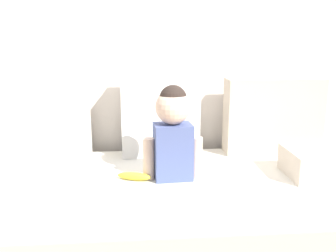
{
  "coord_description": "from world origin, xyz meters",
  "views": [
    {
      "loc": [
        -0.14,
        -1.85,
        1.07
      ],
      "look_at": [
        0.02,
        0.0,
        0.63
      ],
      "focal_mm": 40.65,
      "sensor_mm": 36.0,
      "label": 1
    }
  ],
  "objects_px": {
    "couch": "(165,207)",
    "banana": "(134,176)",
    "throw_pillow_right": "(273,116)",
    "toddler": "(173,130)",
    "throw_pillow_left": "(41,114)",
    "throw_pillow_center": "(160,113)",
    "folded_blanket": "(326,163)"
  },
  "relations": [
    {
      "from": "couch",
      "to": "throw_pillow_left",
      "type": "relative_size",
      "value": 4.1
    },
    {
      "from": "banana",
      "to": "folded_blanket",
      "type": "xyz_separation_m",
      "value": [
        0.97,
        -0.02,
        0.05
      ]
    },
    {
      "from": "throw_pillow_left",
      "to": "throw_pillow_right",
      "type": "height_order",
      "value": "throw_pillow_left"
    },
    {
      "from": "couch",
      "to": "folded_blanket",
      "type": "relative_size",
      "value": 5.46
    },
    {
      "from": "couch",
      "to": "banana",
      "type": "distance_m",
      "value": 0.28
    },
    {
      "from": "toddler",
      "to": "folded_blanket",
      "type": "bearing_deg",
      "value": -2.61
    },
    {
      "from": "throw_pillow_left",
      "to": "folded_blanket",
      "type": "distance_m",
      "value": 1.56
    },
    {
      "from": "throw_pillow_right",
      "to": "toddler",
      "type": "height_order",
      "value": "toddler"
    },
    {
      "from": "throw_pillow_center",
      "to": "throw_pillow_right",
      "type": "bearing_deg",
      "value": 0.0
    },
    {
      "from": "throw_pillow_left",
      "to": "couch",
      "type": "bearing_deg",
      "value": -25.06
    },
    {
      "from": "couch",
      "to": "banana",
      "type": "height_order",
      "value": "banana"
    },
    {
      "from": "folded_blanket",
      "to": "throw_pillow_center",
      "type": "bearing_deg",
      "value": 152.6
    },
    {
      "from": "banana",
      "to": "folded_blanket",
      "type": "height_order",
      "value": "folded_blanket"
    },
    {
      "from": "toddler",
      "to": "throw_pillow_right",
      "type": "bearing_deg",
      "value": 31.02
    },
    {
      "from": "throw_pillow_center",
      "to": "throw_pillow_right",
      "type": "distance_m",
      "value": 0.68
    },
    {
      "from": "couch",
      "to": "throw_pillow_left",
      "type": "xyz_separation_m",
      "value": [
        -0.68,
        0.32,
        0.45
      ]
    },
    {
      "from": "throw_pillow_right",
      "to": "banana",
      "type": "distance_m",
      "value": 0.95
    },
    {
      "from": "throw_pillow_left",
      "to": "throw_pillow_center",
      "type": "bearing_deg",
      "value": 0.0
    },
    {
      "from": "throw_pillow_right",
      "to": "throw_pillow_left",
      "type": "bearing_deg",
      "value": 180.0
    },
    {
      "from": "couch",
      "to": "throw_pillow_left",
      "type": "bearing_deg",
      "value": 154.94
    },
    {
      "from": "couch",
      "to": "banana",
      "type": "relative_size",
      "value": 12.84
    },
    {
      "from": "throw_pillow_left",
      "to": "throw_pillow_center",
      "type": "height_order",
      "value": "throw_pillow_left"
    },
    {
      "from": "couch",
      "to": "throw_pillow_right",
      "type": "height_order",
      "value": "throw_pillow_right"
    },
    {
      "from": "throw_pillow_left",
      "to": "toddler",
      "type": "height_order",
      "value": "throw_pillow_left"
    },
    {
      "from": "throw_pillow_left",
      "to": "folded_blanket",
      "type": "xyz_separation_m",
      "value": [
        1.49,
        -0.42,
        -0.19
      ]
    },
    {
      "from": "throw_pillow_center",
      "to": "banana",
      "type": "relative_size",
      "value": 2.95
    },
    {
      "from": "throw_pillow_right",
      "to": "toddler",
      "type": "xyz_separation_m",
      "value": [
        -0.64,
        -0.39,
        0.02
      ]
    },
    {
      "from": "throw_pillow_center",
      "to": "throw_pillow_right",
      "type": "xyz_separation_m",
      "value": [
        0.68,
        0.0,
        -0.03
      ]
    },
    {
      "from": "throw_pillow_center",
      "to": "folded_blanket",
      "type": "relative_size",
      "value": 1.25
    },
    {
      "from": "throw_pillow_right",
      "to": "banana",
      "type": "height_order",
      "value": "throw_pillow_right"
    },
    {
      "from": "throw_pillow_center",
      "to": "folded_blanket",
      "type": "distance_m",
      "value": 0.93
    },
    {
      "from": "throw_pillow_center",
      "to": "banana",
      "type": "distance_m",
      "value": 0.49
    }
  ]
}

